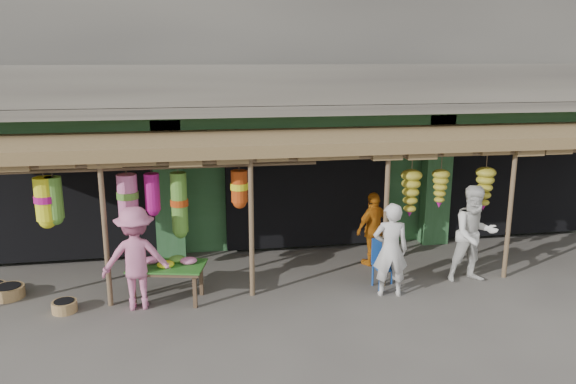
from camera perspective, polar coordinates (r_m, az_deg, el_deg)
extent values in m
plane|color=#514C47|center=(10.89, 4.23, -9.41)|extent=(80.00, 80.00, 0.00)
cube|color=gray|center=(14.93, -0.26, 16.49)|extent=(16.00, 6.00, 4.00)
cube|color=#2D6033|center=(15.31, -0.34, 3.27)|extent=(16.00, 5.70, 3.00)
cube|color=gray|center=(11.67, 2.53, 8.43)|extent=(16.00, 0.90, 0.22)
cube|color=gray|center=(11.25, 3.00, 10.79)|extent=(16.00, 0.10, 0.80)
cube|color=#2D6033|center=(12.10, 2.10, 6.96)|extent=(16.00, 0.35, 0.35)
cube|color=yellow|center=(12.04, -21.92, 5.47)|extent=(1.70, 0.06, 0.55)
cube|color=#B21414|center=(12.00, -21.95, 5.44)|extent=(1.30, 0.02, 0.30)
cube|color=black|center=(13.27, -20.50, 0.11)|extent=(3.60, 2.00, 2.50)
cube|color=black|center=(13.27, 1.20, 0.98)|extent=(3.60, 2.00, 2.50)
cube|color=black|center=(15.04, 20.25, 1.64)|extent=(3.60, 2.00, 2.50)
cube|color=#2D6033|center=(12.08, -12.01, 0.15)|extent=(0.60, 0.35, 3.00)
cube|color=#2D6033|center=(13.27, 14.83, 1.19)|extent=(0.60, 0.35, 3.00)
cylinder|color=brown|center=(10.07, -18.07, -4.13)|extent=(0.09, 0.09, 2.60)
cylinder|color=brown|center=(10.00, -3.74, -3.58)|extent=(0.09, 0.09, 2.60)
cylinder|color=brown|center=(10.55, 9.90, -2.84)|extent=(0.09, 0.09, 2.60)
cylinder|color=brown|center=(11.62, 21.60, -2.08)|extent=(0.09, 0.09, 2.60)
cylinder|color=brown|center=(9.92, 3.36, 3.42)|extent=(12.90, 0.08, 0.08)
cylinder|color=brown|center=(10.10, -12.58, 2.43)|extent=(5.50, 0.06, 0.06)
cube|color=brown|center=(11.01, 3.34, 5.38)|extent=(14.00, 2.70, 0.22)
cube|color=brown|center=(10.26, -15.41, -9.65)|extent=(0.08, 0.08, 0.57)
cube|color=brown|center=(9.98, -9.44, -10.00)|extent=(0.08, 0.08, 0.57)
cube|color=brown|center=(10.73, -14.50, -8.53)|extent=(0.08, 0.08, 0.57)
cube|color=brown|center=(10.46, -8.80, -8.83)|extent=(0.08, 0.08, 0.57)
cube|color=brown|center=(10.22, -12.16, -7.58)|extent=(1.39, 0.98, 0.05)
cube|color=#26661E|center=(10.21, -12.17, -7.35)|extent=(1.44, 1.04, 0.03)
ellipsoid|color=pink|center=(10.35, -13.75, -6.76)|extent=(0.30, 0.25, 0.13)
ellipsoid|color=#FEFF21|center=(10.10, -12.32, -7.19)|extent=(0.30, 0.25, 0.13)
ellipsoid|color=pink|center=(10.19, -10.07, -6.89)|extent=(0.30, 0.25, 0.13)
ellipsoid|color=#62A637|center=(10.31, -11.20, -6.70)|extent=(0.30, 0.25, 0.13)
cylinder|color=#1949A5|center=(10.56, 9.30, -9.08)|extent=(0.04, 0.04, 0.42)
cylinder|color=#1949A5|center=(10.69, 11.24, -8.87)|extent=(0.04, 0.04, 0.42)
cylinder|color=#1949A5|center=(10.89, 8.61, -8.33)|extent=(0.04, 0.04, 0.42)
cylinder|color=#1949A5|center=(11.02, 10.49, -8.15)|extent=(0.04, 0.04, 0.42)
cube|color=#1949A5|center=(10.70, 9.96, -7.45)|extent=(0.45, 0.45, 0.05)
cube|color=#1949A5|center=(10.80, 9.62, -5.80)|extent=(0.44, 0.05, 0.48)
cylinder|color=olive|center=(11.47, -26.52, -9.08)|extent=(0.56, 0.56, 0.21)
cylinder|color=#9A7748|center=(10.50, -21.76, -10.75)|extent=(0.46, 0.46, 0.19)
imported|color=silver|center=(10.29, 10.37, -5.80)|extent=(0.69, 0.51, 1.74)
imported|color=silver|center=(11.29, 18.39, -4.11)|extent=(0.93, 0.73, 1.90)
imported|color=#C56A12|center=(11.78, 8.69, -3.70)|extent=(0.98, 0.74, 1.55)
imported|color=#D37098|center=(9.98, -15.17, -6.50)|extent=(1.18, 0.70, 1.81)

